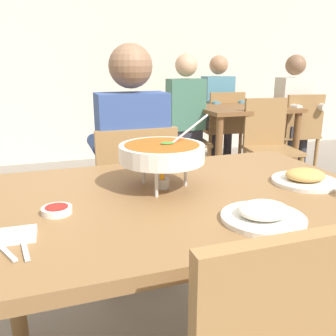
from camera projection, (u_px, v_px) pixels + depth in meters
name	position (u px, v px, depth m)	size (l,w,h in m)	color
cafe_rear_partition	(74.00, 39.00, 4.43)	(10.00, 0.10, 3.00)	beige
dining_table_main	(182.00, 222.00, 1.29)	(1.35, 0.90, 0.78)	brown
chair_diner_main	(134.00, 196.00, 2.00)	(0.44, 0.44, 0.90)	olive
diner_main	(131.00, 153.00, 1.97)	(0.40, 0.45, 1.31)	#2D2D38
curry_bowl	(162.00, 153.00, 1.28)	(0.33, 0.30, 0.26)	silver
rice_plate	(263.00, 214.00, 1.03)	(0.24, 0.24, 0.06)	white
appetizer_plate	(305.00, 178.00, 1.36)	(0.24, 0.24, 0.06)	white
sauce_dish	(57.00, 210.00, 1.09)	(0.09, 0.09, 0.02)	white
napkin_folded	(12.00, 236.00, 0.93)	(0.12, 0.08, 0.02)	white
fork_utensil	(2.00, 248.00, 0.88)	(0.01, 0.17, 0.01)	silver
spoon_utensil	(24.00, 244.00, 0.89)	(0.01, 0.17, 0.01)	silver
dining_table_far	(243.00, 120.00, 3.88)	(1.00, 0.80, 0.78)	brown
chair_bg_left	(183.00, 134.00, 3.78)	(0.49, 0.49, 0.90)	olive
chair_bg_middle	(298.00, 130.00, 4.04)	(0.50, 0.50, 0.90)	olive
chair_bg_right	(223.00, 125.00, 4.35)	(0.48, 0.48, 0.90)	olive
chair_bg_corner	(269.00, 141.00, 3.45)	(0.50, 0.50, 0.90)	olive
chair_bg_window	(177.00, 126.00, 4.26)	(0.47, 0.47, 0.90)	olive
patron_bg_left	(184.00, 112.00, 3.70)	(0.40, 0.45, 1.31)	#2D2D38
patron_bg_middle	(294.00, 107.00, 4.04)	(0.40, 0.45, 1.31)	#2D2D38
patron_bg_right	(219.00, 104.00, 4.38)	(0.40, 0.45, 1.31)	#2D2D38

